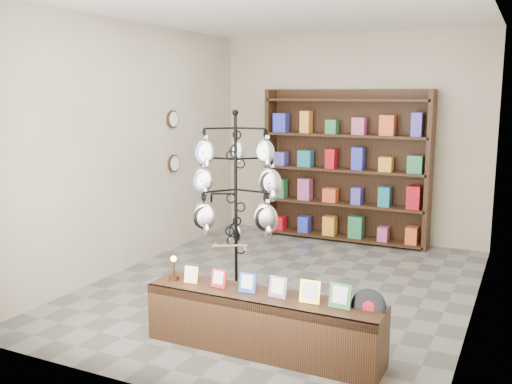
{
  "coord_description": "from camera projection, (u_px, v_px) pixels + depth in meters",
  "views": [
    {
      "loc": [
        2.41,
        -5.66,
        2.16
      ],
      "look_at": [
        0.15,
        -1.0,
        1.25
      ],
      "focal_mm": 40.0,
      "sensor_mm": 36.0,
      "label": 1
    }
  ],
  "objects": [
    {
      "name": "room_envelope",
      "position": [
        284.0,
        121.0,
        6.1
      ],
      "size": [
        5.0,
        5.0,
        5.0
      ],
      "color": "beige",
      "rests_on": "ground"
    },
    {
      "name": "wall_clocks",
      "position": [
        173.0,
        141.0,
        7.72
      ],
      "size": [
        0.03,
        0.24,
        0.84
      ],
      "color": "black",
      "rests_on": "ground"
    },
    {
      "name": "front_shelf",
      "position": [
        263.0,
        323.0,
        4.77
      ],
      "size": [
        2.04,
        0.42,
        0.72
      ],
      "rotation": [
        0.0,
        0.0,
        -0.0
      ],
      "color": "black",
      "rests_on": "ground"
    },
    {
      "name": "back_shelving",
      "position": [
        346.0,
        171.0,
        8.28
      ],
      "size": [
        2.42,
        0.36,
        2.2
      ],
      "color": "black",
      "rests_on": "ground"
    },
    {
      "name": "ground",
      "position": [
        283.0,
        286.0,
        6.42
      ],
      "size": [
        5.0,
        5.0,
        0.0
      ],
      "primitive_type": "plane",
      "color": "slate",
      "rests_on": "ground"
    },
    {
      "name": "display_tree",
      "position": [
        236.0,
        190.0,
        5.98
      ],
      "size": [
        1.1,
        1.1,
        1.98
      ],
      "rotation": [
        0.0,
        0.0,
        0.43
      ],
      "color": "black",
      "rests_on": "ground"
    }
  ]
}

